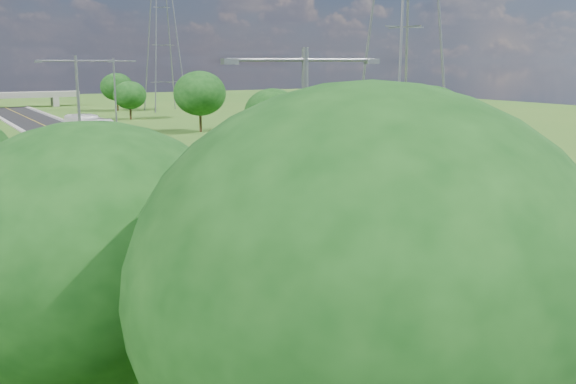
# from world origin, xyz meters

# --- Properties ---
(ground) EXTENTS (260.00, 260.00, 0.00)m
(ground) POSITION_xyz_m (0.00, 60.00, 0.00)
(ground) COLOR #295B19
(ground) RESTS_ON ground
(road) EXTENTS (8.00, 150.00, 0.06)m
(road) POSITION_xyz_m (0.00, 66.00, 0.03)
(road) COLOR black
(road) RESTS_ON ground
(curb_left) EXTENTS (0.50, 150.00, 0.22)m
(curb_left) POSITION_xyz_m (-4.25, 66.00, 0.11)
(curb_left) COLOR gray
(curb_left) RESTS_ON ground
(curb_right) EXTENTS (0.50, 150.00, 0.22)m
(curb_right) POSITION_xyz_m (4.25, 66.00, 0.11)
(curb_right) COLOR gray
(curb_right) RESTS_ON ground
(speed_limit_sign) EXTENTS (0.55, 0.09, 2.40)m
(speed_limit_sign) POSITION_xyz_m (5.20, 37.98, 1.60)
(speed_limit_sign) COLOR slate
(speed_limit_sign) RESTS_ON ground
(overpass) EXTENTS (30.00, 3.00, 3.20)m
(overpass) POSITION_xyz_m (0.00, 140.00, 2.41)
(overpass) COLOR gray
(overpass) RESTS_ON ground
(streetlight_near_left) EXTENTS (5.90, 0.25, 10.00)m
(streetlight_near_left) POSITION_xyz_m (-6.00, 12.00, 5.94)
(streetlight_near_left) COLOR slate
(streetlight_near_left) RESTS_ON ground
(streetlight_mid_left) EXTENTS (5.90, 0.25, 10.00)m
(streetlight_mid_left) POSITION_xyz_m (-6.00, 45.00, 5.94)
(streetlight_mid_left) COLOR slate
(streetlight_mid_left) RESTS_ON ground
(streetlight_far_right) EXTENTS (5.90, 0.25, 10.00)m
(streetlight_far_right) POSITION_xyz_m (6.00, 78.00, 5.94)
(streetlight_far_right) COLOR slate
(streetlight_far_right) RESTS_ON ground
(power_tower_near) EXTENTS (9.00, 6.40, 28.00)m
(power_tower_near) POSITION_xyz_m (22.00, 40.00, 14.01)
(power_tower_near) COLOR slate
(power_tower_near) RESTS_ON ground
(power_tower_far) EXTENTS (9.00, 6.40, 28.00)m
(power_tower_far) POSITION_xyz_m (26.00, 115.00, 14.01)
(power_tower_far) COLOR slate
(power_tower_far) RESTS_ON ground
(tree_la) EXTENTS (7.14, 7.14, 8.30)m
(tree_la) POSITION_xyz_m (-14.00, 8.00, 5.27)
(tree_la) COLOR black
(tree_la) RESTS_ON ground
(tree_lf) EXTENTS (7.98, 7.98, 9.28)m
(tree_lf) POSITION_xyz_m (-11.00, 2.00, 5.89)
(tree_lf) COLOR black
(tree_lf) RESTS_ON ground
(tree_rb) EXTENTS (6.72, 6.72, 7.82)m
(tree_rb) POSITION_xyz_m (16.00, 30.00, 4.95)
(tree_rb) COLOR black
(tree_rb) RESTS_ON ground
(tree_rc) EXTENTS (5.88, 5.88, 6.84)m
(tree_rc) POSITION_xyz_m (15.00, 52.00, 4.33)
(tree_rc) COLOR black
(tree_rc) RESTS_ON ground
(tree_rd) EXTENTS (7.14, 7.14, 8.30)m
(tree_rd) POSITION_xyz_m (17.00, 76.00, 5.27)
(tree_rd) COLOR black
(tree_rd) RESTS_ON ground
(tree_re) EXTENTS (5.46, 5.46, 6.35)m
(tree_re) POSITION_xyz_m (14.50, 100.00, 4.02)
(tree_re) COLOR black
(tree_re) RESTS_ON ground
(tree_rf) EXTENTS (6.30, 6.30, 7.33)m
(tree_rf) POSITION_xyz_m (18.00, 120.00, 4.64)
(tree_rf) COLOR black
(tree_rf) RESTS_ON ground
(bus_outbound) EXTENTS (3.53, 11.43, 3.14)m
(bus_outbound) POSITION_xyz_m (1.07, 72.56, 1.63)
(bus_outbound) COLOR white
(bus_outbound) RESTS_ON road
(bus_inbound) EXTENTS (2.96, 10.20, 2.81)m
(bus_inbound) POSITION_xyz_m (-3.20, 54.12, 1.46)
(bus_inbound) COLOR white
(bus_inbound) RESTS_ON road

